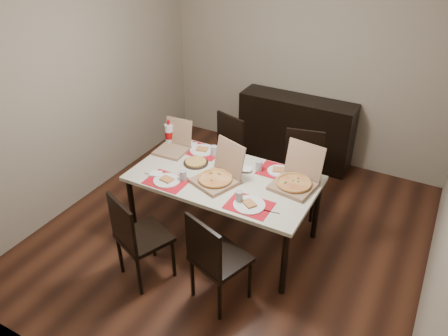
{
  "coord_description": "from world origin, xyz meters",
  "views": [
    {
      "loc": [
        1.65,
        -3.25,
        3.07
      ],
      "look_at": [
        -0.07,
        -0.09,
        0.85
      ],
      "focal_mm": 35.0,
      "sensor_mm": 36.0,
      "label": 1
    }
  ],
  "objects": [
    {
      "name": "dip_bowl",
      "position": [
        0.08,
        0.11,
        0.76
      ],
      "size": [
        0.16,
        0.16,
        0.03
      ],
      "primitive_type": "imported",
      "rotation": [
        0.0,
        0.0,
        0.42
      ],
      "color": "white",
      "rests_on": "dining_table"
    },
    {
      "name": "sideboard",
      "position": [
        0.0,
        1.78,
        0.45
      ],
      "size": [
        1.5,
        0.4,
        0.9
      ],
      "primitive_type": "cube",
      "color": "black",
      "rests_on": "ground"
    },
    {
      "name": "ground",
      "position": [
        0.0,
        0.0,
        -0.01
      ],
      "size": [
        3.8,
        4.0,
        0.02
      ],
      "primitive_type": "cube",
      "color": "#442214",
      "rests_on": "ground"
    },
    {
      "name": "faina_plate",
      "position": [
        -0.44,
        -0.01,
        0.76
      ],
      "size": [
        0.26,
        0.26,
        0.03
      ],
      "color": "black",
      "rests_on": "dining_table"
    },
    {
      "name": "chair_far_right",
      "position": [
        0.43,
        0.79,
        0.51
      ],
      "size": [
        0.5,
        0.5,
        0.93
      ],
      "color": "black",
      "rests_on": "ground"
    },
    {
      "name": "pizza_box_right",
      "position": [
        0.6,
        0.09,
        0.81
      ],
      "size": [
        0.43,
        0.46,
        0.38
      ],
      "color": "#8E6C52",
      "rests_on": "dining_table"
    },
    {
      "name": "pizza_box_center",
      "position": [
        -0.08,
        -0.2,
        0.81
      ],
      "size": [
        0.49,
        0.51,
        0.37
      ],
      "color": "#8E6C52",
      "rests_on": "dining_table"
    },
    {
      "name": "setting_near_left",
      "position": [
        -0.5,
        -0.4,
        0.77
      ],
      "size": [
        0.48,
        0.3,
        0.11
      ],
      "color": "red",
      "rests_on": "dining_table"
    },
    {
      "name": "setting_far_left",
      "position": [
        -0.5,
        0.24,
        0.77
      ],
      "size": [
        0.47,
        0.3,
        0.11
      ],
      "color": "red",
      "rests_on": "dining_table"
    },
    {
      "name": "napkin_loose",
      "position": [
        -0.06,
        -0.15,
        0.76
      ],
      "size": [
        0.16,
        0.16,
        0.02
      ],
      "primitive_type": "cube",
      "rotation": [
        0.0,
        0.0,
        0.75
      ],
      "color": "white",
      "rests_on": "dining_table"
    },
    {
      "name": "setting_near_right",
      "position": [
        0.33,
        -0.4,
        0.77
      ],
      "size": [
        0.48,
        0.3,
        0.11
      ],
      "color": "red",
      "rests_on": "dining_table"
    },
    {
      "name": "chair_near_right",
      "position": [
        0.28,
        -0.9,
        0.51
      ],
      "size": [
        0.53,
        0.53,
        0.93
      ],
      "color": "black",
      "rests_on": "ground"
    },
    {
      "name": "soda_bottle",
      "position": [
        -0.92,
        0.22,
        0.87
      ],
      "size": [
        0.09,
        0.09,
        0.28
      ],
      "color": "silver",
      "rests_on": "dining_table"
    },
    {
      "name": "setting_far_right",
      "position": [
        0.32,
        0.23,
        0.77
      ],
      "size": [
        0.49,
        0.3,
        0.11
      ],
      "color": "red",
      "rests_on": "dining_table"
    },
    {
      "name": "chair_near_left",
      "position": [
        -0.47,
        -0.99,
        0.51
      ],
      "size": [
        0.55,
        0.55,
        0.93
      ],
      "color": "black",
      "rests_on": "ground"
    },
    {
      "name": "chair_far_left",
      "position": [
        -0.53,
        0.73,
        0.51
      ],
      "size": [
        0.53,
        0.53,
        0.93
      ],
      "color": "black",
      "rests_on": "ground"
    },
    {
      "name": "dining_table",
      "position": [
        -0.07,
        -0.09,
        0.68
      ],
      "size": [
        1.8,
        1.0,
        0.75
      ],
      "color": "beige",
      "rests_on": "ground"
    },
    {
      "name": "room_walls",
      "position": [
        0.0,
        0.43,
        1.73
      ],
      "size": [
        3.84,
        4.02,
        2.62
      ],
      "color": "gray",
      "rests_on": "ground"
    },
    {
      "name": "pizza_box_left",
      "position": [
        -0.8,
        0.12,
        0.81
      ],
      "size": [
        0.33,
        0.37,
        0.32
      ],
      "color": "#8E6C52",
      "rests_on": "dining_table"
    }
  ]
}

